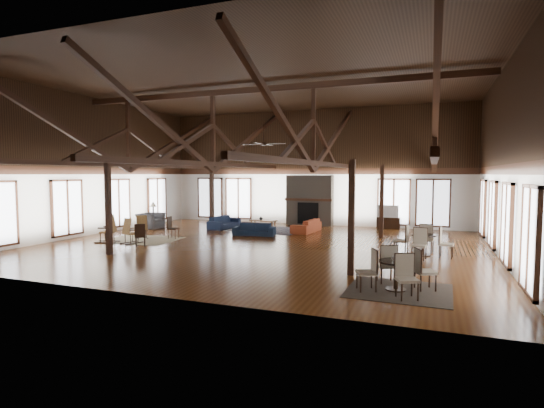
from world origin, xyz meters
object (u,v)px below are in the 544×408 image
at_px(sofa_orange, 306,226).
at_px(tv_console, 388,223).
at_px(sofa_navy_left, 224,222).
at_px(cafe_table_far, 423,241).
at_px(sofa_navy_front, 254,229).
at_px(cafe_table_near, 396,270).
at_px(armchair, 150,221).
at_px(coffee_table, 263,221).

relative_size(sofa_orange, tv_console, 1.83).
bearing_deg(sofa_navy_left, cafe_table_far, -109.67).
relative_size(sofa_navy_front, cafe_table_near, 0.99).
xyz_separation_m(armchair, tv_console, (10.98, 4.07, -0.10)).
height_order(coffee_table, tv_console, tv_console).
bearing_deg(coffee_table, armchair, -150.90).
xyz_separation_m(sofa_orange, coffee_table, (-2.17, 0.07, 0.12)).
bearing_deg(sofa_navy_front, coffee_table, 90.78).
height_order(sofa_orange, tv_console, sofa_orange).
relative_size(sofa_navy_left, tv_console, 1.84).
relative_size(sofa_orange, cafe_table_near, 1.09).
height_order(sofa_navy_left, cafe_table_far, cafe_table_far).
bearing_deg(sofa_navy_left, coffee_table, -82.76).
relative_size(sofa_navy_left, cafe_table_near, 1.10).
xyz_separation_m(sofa_navy_left, cafe_table_far, (9.34, -4.04, 0.19)).
relative_size(cafe_table_far, tv_console, 1.74).
height_order(sofa_navy_front, sofa_orange, sofa_orange).
bearing_deg(tv_console, sofa_navy_front, -139.25).
height_order(armchair, tv_console, armchair).
distance_m(sofa_navy_left, armchair, 3.64).
xyz_separation_m(coffee_table, cafe_table_near, (6.83, -8.78, 0.06)).
bearing_deg(sofa_navy_left, armchair, 115.21).
bearing_deg(cafe_table_near, coffee_table, 127.88).
xyz_separation_m(sofa_navy_front, armchair, (-5.75, 0.44, 0.11)).
distance_m(sofa_navy_front, coffee_table, 1.93).
bearing_deg(cafe_table_far, sofa_orange, 141.49).
distance_m(sofa_orange, cafe_table_near, 9.88).
bearing_deg(sofa_navy_front, sofa_orange, 35.63).
xyz_separation_m(sofa_navy_front, sofa_navy_left, (-2.36, 1.77, 0.03)).
bearing_deg(coffee_table, sofa_orange, 12.25).
bearing_deg(sofa_navy_left, sofa_navy_front, -123.08).
relative_size(sofa_navy_front, sofa_navy_left, 0.90).
relative_size(armchair, cafe_table_near, 0.62).
relative_size(coffee_table, tv_console, 1.23).
bearing_deg(tv_console, sofa_orange, -141.79).
distance_m(sofa_orange, tv_console, 4.33).
distance_m(armchair, cafe_table_far, 13.01).
bearing_deg(tv_console, cafe_table_far, -75.56).
bearing_deg(sofa_navy_front, sofa_navy_left, 133.84).
height_order(coffee_table, cafe_table_far, cafe_table_far).
bearing_deg(armchair, sofa_navy_left, -71.16).
bearing_deg(sofa_navy_left, sofa_orange, -85.50).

